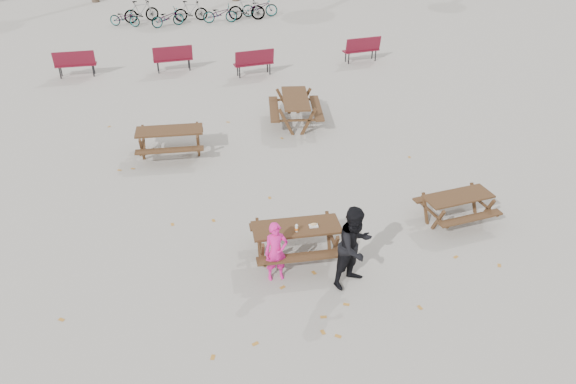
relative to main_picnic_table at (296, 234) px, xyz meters
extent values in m
plane|color=gray|center=(0.00, 0.00, -0.59)|extent=(80.00, 80.00, 0.00)
cube|color=#382314|center=(0.00, 0.00, 0.16)|extent=(1.80, 0.70, 0.05)
cube|color=#382314|center=(0.00, -0.60, -0.14)|extent=(1.80, 0.25, 0.05)
cube|color=#382314|center=(0.00, 0.60, -0.14)|extent=(1.80, 0.25, 0.05)
cylinder|color=#382314|center=(-0.75, -0.30, -0.22)|extent=(0.08, 0.08, 0.73)
cylinder|color=#382314|center=(-0.75, 0.30, -0.22)|extent=(0.08, 0.08, 0.73)
cylinder|color=#382314|center=(0.75, -0.30, -0.22)|extent=(0.08, 0.08, 0.73)
cylinder|color=#382314|center=(0.75, 0.30, -0.22)|extent=(0.08, 0.08, 0.73)
cube|color=white|center=(0.34, -0.07, 0.21)|extent=(0.18, 0.11, 0.03)
ellipsoid|color=tan|center=(0.34, -0.07, 0.25)|extent=(0.14, 0.06, 0.05)
cylinder|color=silver|center=(-0.03, -0.17, 0.26)|extent=(0.06, 0.06, 0.15)
cylinder|color=orange|center=(-0.03, -0.17, 0.25)|extent=(0.07, 0.07, 0.05)
cylinder|color=white|center=(-0.03, -0.17, 0.35)|extent=(0.03, 0.03, 0.02)
imported|color=#E21C88|center=(-0.51, -0.60, 0.05)|extent=(0.49, 0.34, 1.28)
imported|color=black|center=(0.95, -0.98, 0.27)|extent=(1.05, 0.99, 1.72)
imported|color=black|center=(-4.91, 19.70, -0.18)|extent=(1.65, 1.09, 0.82)
imported|color=black|center=(-4.13, 20.37, -0.06)|extent=(1.83, 1.05, 1.06)
imported|color=black|center=(-2.82, 19.29, -0.15)|extent=(1.76, 1.17, 0.87)
imported|color=black|center=(-1.67, 20.14, -0.08)|extent=(1.72, 0.65, 1.01)
imported|color=black|center=(-0.24, 19.61, -0.14)|extent=(1.70, 0.60, 0.89)
imported|color=black|center=(1.15, 19.90, -0.03)|extent=(1.91, 0.76, 1.12)
imported|color=black|center=(1.89, 20.51, -0.10)|extent=(1.88, 0.77, 0.97)
camera|label=1|loc=(-1.78, -9.24, 6.67)|focal=35.00mm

